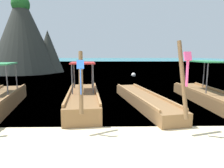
% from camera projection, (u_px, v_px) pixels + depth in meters
% --- Properties ---
extents(ground, '(120.00, 120.00, 0.00)m').
position_uv_depth(ground, '(116.00, 164.00, 4.03)').
color(ground, beige).
extents(sea_water, '(120.00, 120.00, 0.00)m').
position_uv_depth(sea_water, '(109.00, 61.00, 65.37)').
color(sea_water, '#147A89').
rests_on(sea_water, ground).
extents(longtail_boat_blue_ribbon, '(1.81, 5.59, 2.35)m').
position_uv_depth(longtail_boat_blue_ribbon, '(83.00, 99.00, 8.36)').
color(longtail_boat_blue_ribbon, brown).
rests_on(longtail_boat_blue_ribbon, ground).
extents(longtail_boat_pink_ribbon, '(2.10, 6.35, 2.66)m').
position_uv_depth(longtail_boat_pink_ribbon, '(143.00, 99.00, 8.65)').
color(longtail_boat_pink_ribbon, brown).
rests_on(longtail_boat_pink_ribbon, ground).
extents(longtail_boat_turquoise_ribbon, '(1.36, 7.11, 2.73)m').
position_uv_depth(longtail_boat_turquoise_ribbon, '(213.00, 98.00, 8.63)').
color(longtail_boat_turquoise_ribbon, brown).
rests_on(longtail_boat_turquoise_ribbon, ground).
extents(karst_rock, '(8.62, 8.04, 9.72)m').
position_uv_depth(karst_rock, '(25.00, 34.00, 23.43)').
color(karst_rock, '#2D302B').
rests_on(karst_rock, ground).
extents(mooring_buoy_near, '(0.43, 0.43, 0.43)m').
position_uv_depth(mooring_buoy_near, '(133.00, 75.00, 19.35)').
color(mooring_buoy_near, white).
rests_on(mooring_buoy_near, sea_water).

